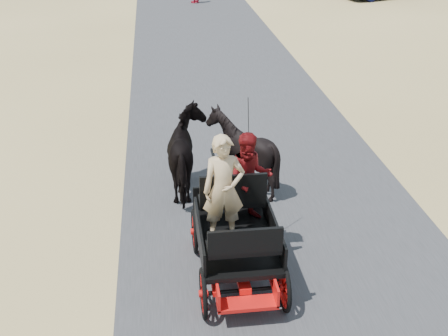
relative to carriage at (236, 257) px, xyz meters
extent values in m
plane|color=tan|center=(1.03, 1.05, -0.36)|extent=(140.00, 140.00, 0.00)
cube|color=#38383A|center=(1.03, 1.05, -0.35)|extent=(6.00, 140.00, 0.01)
imported|color=black|center=(-0.55, 3.00, 0.49)|extent=(0.91, 2.01, 1.70)
imported|color=black|center=(0.55, 3.00, 0.49)|extent=(1.37, 1.54, 1.70)
imported|color=tan|center=(-0.20, 0.05, 1.26)|extent=(0.66, 0.43, 1.80)
imported|color=#660C0F|center=(0.30, 0.60, 1.15)|extent=(0.77, 0.60, 1.58)
camera|label=1|loc=(-1.14, -7.49, 5.51)|focal=45.00mm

